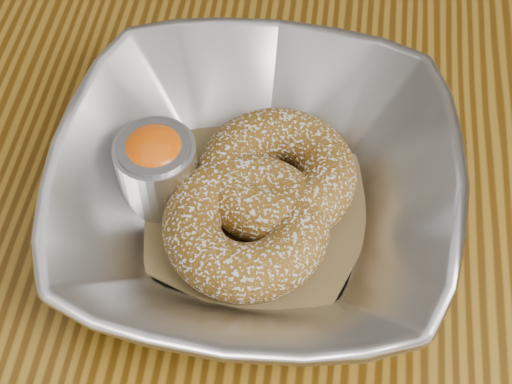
# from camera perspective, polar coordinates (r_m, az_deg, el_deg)

# --- Properties ---
(table) EXTENTS (1.20, 0.80, 0.75)m
(table) POSITION_cam_1_polar(r_m,az_deg,el_deg) (0.61, 1.46, -4.42)
(table) COLOR brown
(table) RESTS_ON ground_plane
(serving_bowl) EXTENTS (0.25, 0.25, 0.06)m
(serving_bowl) POSITION_cam_1_polar(r_m,az_deg,el_deg) (0.49, 0.00, 0.05)
(serving_bowl) COLOR #B4B6BB
(serving_bowl) RESTS_ON table
(parchment) EXTENTS (0.19, 0.19, 0.00)m
(parchment) POSITION_cam_1_polar(r_m,az_deg,el_deg) (0.51, 0.00, -1.38)
(parchment) COLOR brown
(parchment) RESTS_ON table
(donut_back) EXTENTS (0.12, 0.12, 0.04)m
(donut_back) POSITION_cam_1_polar(r_m,az_deg,el_deg) (0.50, 1.52, 1.26)
(donut_back) COLOR brown
(donut_back) RESTS_ON parchment
(donut_front) EXTENTS (0.11, 0.11, 0.04)m
(donut_front) POSITION_cam_1_polar(r_m,az_deg,el_deg) (0.48, -0.73, -2.48)
(donut_front) COLOR brown
(donut_front) RESTS_ON parchment
(ramekin) EXTENTS (0.05, 0.05, 0.05)m
(ramekin) POSITION_cam_1_polar(r_m,az_deg,el_deg) (0.50, -7.22, 1.86)
(ramekin) COLOR #B4B6BB
(ramekin) RESTS_ON table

